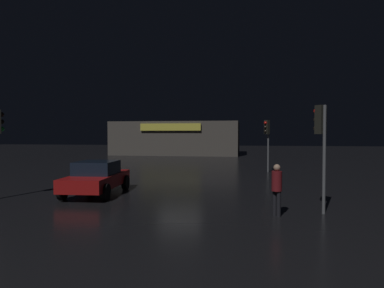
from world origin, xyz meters
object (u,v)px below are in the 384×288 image
store_building (179,138)px  pedestrian (277,186)px  traffic_signal_opposite (267,133)px  car_near (97,177)px  traffic_signal_main (321,131)px

store_building → pedestrian: size_ratio=9.54×
traffic_signal_opposite → car_near: size_ratio=0.86×
store_building → car_near: (2.51, -30.49, -1.41)m
traffic_signal_opposite → pedestrian: traffic_signal_opposite is taller
traffic_signal_opposite → car_near: bearing=-129.0°
traffic_signal_main → pedestrian: traffic_signal_main is taller
car_near → store_building: bearing=94.7°
store_building → car_near: 30.63m
store_building → pedestrian: bearing=-73.0°
store_building → traffic_signal_opposite: 23.05m
traffic_signal_opposite → store_building: bearing=117.6°
traffic_signal_opposite → car_near: 13.12m
traffic_signal_main → car_near: 9.67m
car_near → traffic_signal_opposite: bearing=51.0°
car_near → pedestrian: bearing=-20.0°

